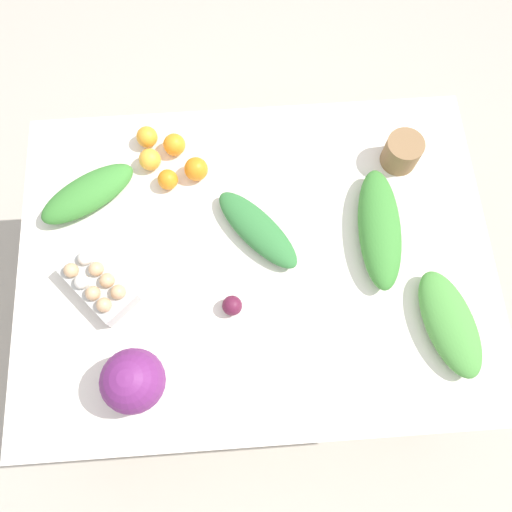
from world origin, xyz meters
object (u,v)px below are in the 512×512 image
object	(u,v)px
greens_bunch_dandelion	(88,194)
orange_1	(174,145)
orange_2	(168,180)
beet_root	(232,306)
orange_0	(150,160)
greens_bunch_chard	(379,228)
cabbage_purple	(133,381)
orange_4	(196,169)
paper_bag	(402,152)
greens_bunch_scallion	(257,229)
orange_3	(147,137)
egg_carton	(98,284)
greens_bunch_kale	(450,323)

from	to	relation	value
greens_bunch_dandelion	orange_1	distance (m)	0.32
orange_2	greens_bunch_dandelion	bearing A→B (deg)	-171.60
beet_root	orange_0	distance (m)	0.56
greens_bunch_dandelion	orange_1	xyz separation A→B (m)	(0.28, 0.16, -0.01)
greens_bunch_chard	orange_0	bearing A→B (deg)	157.35
orange_1	cabbage_purple	bearing A→B (deg)	-98.80
beet_root	greens_bunch_chard	bearing A→B (deg)	24.00
beet_root	orange_4	xyz separation A→B (m)	(-0.09, 0.46, 0.01)
beet_root	cabbage_purple	bearing A→B (deg)	-143.79
paper_bag	orange_0	xyz separation A→B (m)	(-0.82, 0.04, -0.02)
greens_bunch_dandelion	orange_0	world-z (taller)	greens_bunch_dandelion
greens_bunch_scallion	orange_0	distance (m)	0.43
orange_3	orange_4	xyz separation A→B (m)	(0.16, -0.13, 0.00)
greens_bunch_scallion	egg_carton	bearing A→B (deg)	-163.50
orange_2	egg_carton	bearing A→B (deg)	-122.18
greens_bunch_dandelion	orange_0	distance (m)	0.22
greens_bunch_scallion	orange_1	bearing A→B (deg)	128.45
greens_bunch_kale	greens_bunch_dandelion	xyz separation A→B (m)	(-1.06, 0.49, 0.00)
beet_root	orange_2	distance (m)	0.47
beet_root	orange_4	world-z (taller)	orange_4
greens_bunch_kale	orange_2	distance (m)	0.97
paper_bag	orange_3	bearing A→B (deg)	171.33
greens_bunch_chard	orange_4	bearing A→B (deg)	156.02
egg_carton	orange_4	distance (m)	0.48
greens_bunch_dandelion	orange_1	bearing A→B (deg)	30.54
beet_root	orange_0	world-z (taller)	orange_0
greens_bunch_chard	orange_3	xyz separation A→B (m)	(-0.72, 0.38, -0.01)
greens_bunch_dandelion	orange_0	bearing A→B (deg)	30.08
greens_bunch_kale	greens_bunch_dandelion	bearing A→B (deg)	155.26
cabbage_purple	egg_carton	world-z (taller)	cabbage_purple
greens_bunch_chard	orange_3	world-z (taller)	greens_bunch_chard
greens_bunch_chard	orange_2	size ratio (longest dim) A/B	6.05
paper_bag	greens_bunch_scallion	world-z (taller)	paper_bag
greens_bunch_scallion	orange_3	distance (m)	0.49
greens_bunch_kale	orange_1	bearing A→B (deg)	140.37
greens_bunch_scallion	orange_4	world-z (taller)	orange_4
paper_bag	orange_1	world-z (taller)	paper_bag
egg_carton	orange_1	xyz separation A→B (m)	(0.24, 0.46, -0.01)
greens_bunch_kale	greens_bunch_scallion	bearing A→B (deg)	147.99
beet_root	orange_0	bearing A→B (deg)	115.56
cabbage_purple	greens_bunch_dandelion	xyz separation A→B (m)	(-0.16, 0.59, -0.05)
cabbage_purple	orange_4	world-z (taller)	cabbage_purple
cabbage_purple	orange_2	bearing A→B (deg)	81.59
egg_carton	orange_2	distance (m)	0.40
orange_0	orange_3	bearing A→B (deg)	96.36
orange_1	egg_carton	bearing A→B (deg)	-117.02
greens_bunch_kale	orange_1	xyz separation A→B (m)	(-0.79, 0.65, -0.00)
greens_bunch_scallion	orange_2	distance (m)	0.34
greens_bunch_dandelion	orange_2	xyz separation A→B (m)	(0.25, 0.04, -0.01)
greens_bunch_chard	orange_0	world-z (taller)	greens_bunch_chard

